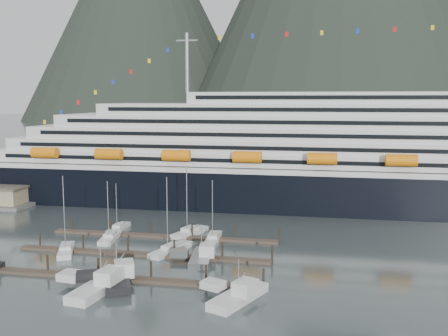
{
  "coord_description": "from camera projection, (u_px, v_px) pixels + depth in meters",
  "views": [
    {
      "loc": [
        27.95,
        -85.6,
        28.71
      ],
      "look_at": [
        6.77,
        22.0,
        14.09
      ],
      "focal_mm": 42.0,
      "sensor_mm": 36.0,
      "label": 1
    }
  ],
  "objects": [
    {
      "name": "ground",
      "position": [
        162.0,
        262.0,
        92.4
      ],
      "size": [
        1600.0,
        1600.0,
        0.0
      ],
      "primitive_type": "plane",
      "color": "#455151",
      "rests_on": "ground"
    },
    {
      "name": "cruise_ship",
      "position": [
        334.0,
        162.0,
        138.49
      ],
      "size": [
        210.0,
        30.4,
        50.3
      ],
      "color": "black",
      "rests_on": "ground"
    },
    {
      "name": "trawler_c",
      "position": [
        100.0,
        284.0,
        78.98
      ],
      "size": [
        10.23,
        14.38,
        7.16
      ],
      "rotation": [
        0.0,
        0.0,
        1.44
      ],
      "color": "silver",
      "rests_on": "ground"
    },
    {
      "name": "sailboat_d",
      "position": [
        171.0,
        250.0,
        98.3
      ],
      "size": [
        6.05,
        11.36,
        14.91
      ],
      "rotation": [
        0.0,
        0.0,
        1.24
      ],
      "color": "silver",
      "rests_on": "ground"
    },
    {
      "name": "sailboat_b",
      "position": [
        66.0,
        251.0,
        97.95
      ],
      "size": [
        6.19,
        9.96,
        15.16
      ],
      "rotation": [
        0.0,
        0.0,
        1.98
      ],
      "color": "silver",
      "rests_on": "ground"
    },
    {
      "name": "sailboat_e",
      "position": [
        119.0,
        228.0,
        114.94
      ],
      "size": [
        2.41,
        8.9,
        10.89
      ],
      "rotation": [
        0.0,
        0.0,
        1.58
      ],
      "color": "silver",
      "rests_on": "ground"
    },
    {
      "name": "sailboat_g",
      "position": [
        213.0,
        239.0,
        105.93
      ],
      "size": [
        3.46,
        10.44,
        13.11
      ],
      "rotation": [
        0.0,
        0.0,
        1.66
      ],
      "color": "silver",
      "rests_on": "ground"
    },
    {
      "name": "trawler_b",
      "position": [
        116.0,
        278.0,
        81.41
      ],
      "size": [
        10.17,
        11.97,
        7.45
      ],
      "rotation": [
        0.0,
        0.0,
        2.0
      ],
      "color": "black",
      "rests_on": "ground"
    },
    {
      "name": "trawler_e",
      "position": [
        201.0,
        257.0,
        92.39
      ],
      "size": [
        8.24,
        10.8,
        6.79
      ],
      "rotation": [
        0.0,
        0.0,
        1.69
      ],
      "color": "gray",
      "rests_on": "ground"
    },
    {
      "name": "sailboat_c",
      "position": [
        110.0,
        238.0,
        106.78
      ],
      "size": [
        3.96,
        9.87,
        12.8
      ],
      "rotation": [
        0.0,
        0.0,
        1.71
      ],
      "color": "silver",
      "rests_on": "ground"
    },
    {
      "name": "dock_mid",
      "position": [
        142.0,
        254.0,
        96.27
      ],
      "size": [
        48.18,
        2.28,
        3.2
      ],
      "color": "#41332A",
      "rests_on": "ground"
    },
    {
      "name": "dock_far",
      "position": [
        163.0,
        236.0,
        108.91
      ],
      "size": [
        48.18,
        2.28,
        3.2
      ],
      "color": "#41332A",
      "rests_on": "ground"
    },
    {
      "name": "sailboat_f",
      "position": [
        190.0,
        233.0,
        110.64
      ],
      "size": [
        6.15,
        10.7,
        15.34
      ],
      "rotation": [
        0.0,
        0.0,
        1.24
      ],
      "color": "silver",
      "rests_on": "ground"
    },
    {
      "name": "trawler_d",
      "position": [
        238.0,
        295.0,
        74.67
      ],
      "size": [
        9.8,
        11.91,
        6.82
      ],
      "rotation": [
        0.0,
        0.0,
        1.18
      ],
      "color": "silver",
      "rests_on": "ground"
    },
    {
      "name": "dock_near",
      "position": [
        114.0,
        277.0,
        83.63
      ],
      "size": [
        48.18,
        2.28,
        3.2
      ],
      "color": "#41332A",
      "rests_on": "ground"
    }
  ]
}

